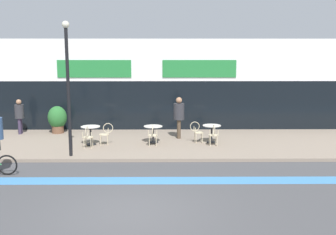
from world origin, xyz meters
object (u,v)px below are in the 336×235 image
Objects in this scene: bistro_table_2 at (212,130)px; cafe_chair_1_near at (153,134)px; bistro_table_0 at (91,131)px; pedestrian_near_end at (19,113)px; cafe_chair_2_side at (197,131)px; cafe_chair_0_side at (106,132)px; cafe_chair_0_near at (88,136)px; bistro_table_1 at (153,131)px; planter_pot at (57,119)px; pedestrian_far_end at (179,114)px; lamp_post at (68,79)px; cafe_chair_2_near at (214,133)px.

cafe_chair_1_near reaches higher than bistro_table_2.
bistro_table_0 is 0.48× the size of pedestrian_near_end.
pedestrian_near_end is (-8.15, 1.89, 0.45)m from cafe_chair_2_side.
bistro_table_0 is 0.63m from cafe_chair_0_side.
cafe_chair_0_near is 4.73m from pedestrian_near_end.
cafe_chair_0_near reaches higher than bistro_table_2.
planter_pot is at bearing 155.76° from bistro_table_1.
cafe_chair_0_near is 0.55× the size of pedestrian_near_end.
cafe_chair_0_near is 1.00× the size of cafe_chair_2_side.
cafe_chair_1_near is (1.94, -0.27, 0.00)m from cafe_chair_0_side.
pedestrian_far_end is at bearing -58.77° from cafe_chair_0_near.
cafe_chair_0_side is 0.19× the size of lamp_post.
lamp_post is (-2.98, -1.52, 2.31)m from cafe_chair_1_near.
cafe_chair_1_near is at bearing -23.31° from pedestrian_near_end.
cafe_chair_2_near is (2.48, 0.01, 0.00)m from cafe_chair_1_near.
pedestrian_near_end reaches higher than bistro_table_1.
lamp_post reaches higher than cafe_chair_0_side.
cafe_chair_0_near is 2.61m from lamp_post.
cafe_chair_0_side is at bearing 84.37° from cafe_chair_2_near.
cafe_chair_0_near is at bearing -39.31° from pedestrian_near_end.
cafe_chair_2_near is at bearing -17.50° from pedestrian_near_end.
bistro_table_0 is 0.87× the size of cafe_chair_2_side.
cafe_chair_1_near is (0.00, -0.63, -0.00)m from bistro_table_1.
lamp_post is (-5.46, -2.15, 2.29)m from bistro_table_2.
bistro_table_0 is at bearing 19.27° from pedestrian_far_end.
bistro_table_1 is 0.87× the size of cafe_chair_1_near.
bistro_table_0 is at bearing -50.33° from planter_pot.
cafe_chair_2_side is at bearing 129.24° from pedestrian_far_end.
cafe_chair_2_near is 2.12m from pedestrian_far_end.
pedestrian_near_end is (-3.31, 4.03, -1.86)m from lamp_post.
lamp_post is (-5.46, -1.52, 2.31)m from cafe_chair_2_near.
cafe_chair_0_near is 1.00× the size of cafe_chair_2_near.
planter_pot reaches higher than bistro_table_2.
cafe_chair_0_near is 1.00× the size of cafe_chair_0_side.
cafe_chair_1_near is at bearing -30.40° from planter_pot.
cafe_chair_0_near and cafe_chair_2_side have the same top height.
planter_pot is (-2.64, 2.43, 0.17)m from cafe_chair_0_side.
lamp_post is (-2.98, -2.14, 2.31)m from bistro_table_1.
planter_pot reaches higher than cafe_chair_2_side.
bistro_table_0 is 0.87× the size of cafe_chair_0_side.
pedestrian_near_end is at bearing 129.45° from lamp_post.
cafe_chair_0_near is 0.19× the size of lamp_post.
bistro_table_0 is 5.05m from cafe_chair_2_near.
bistro_table_2 is 5.15m from cafe_chair_0_near.
pedestrian_far_end is (-1.36, 0.90, 0.55)m from bistro_table_2.
lamp_post is (-1.04, -1.78, 2.31)m from cafe_chair_0_side.
cafe_chair_0_near is at bearing -90.49° from bistro_table_0.
cafe_chair_0_side is at bearing 22.65° from pedestrian_far_end.
cafe_chair_0_near is 1.00× the size of cafe_chair_1_near.
cafe_chair_1_near is at bearing 54.02° from pedestrian_far_end.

